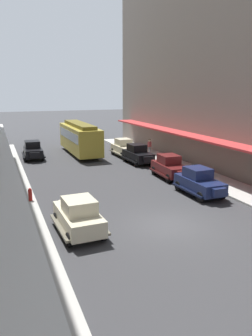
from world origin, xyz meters
TOP-DOWN VIEW (x-y plane):
  - ground_plane at (0.00, 0.00)m, footprint 200.00×200.00m
  - sidewalk_left at (-7.50, 0.00)m, footprint 3.00×60.00m
  - parked_car_0 at (4.72, 18.46)m, footprint 2.21×4.29m
  - parked_car_1 at (-4.58, 0.86)m, footprint 2.27×4.30m
  - parked_car_2 at (4.88, 8.65)m, footprint 2.29×4.31m
  - parked_car_3 at (4.63, 14.58)m, footprint 2.26×4.30m
  - parked_car_4 at (-4.60, 20.49)m, footprint 2.24×4.30m
  - parked_car_5 at (4.51, 3.91)m, footprint 2.17×4.27m
  - streetcar at (0.53, 21.11)m, footprint 2.55×9.61m
  - fire_hydrant at (-6.35, 6.40)m, footprint 0.24×0.24m
  - pedestrian_0 at (7.25, 17.43)m, footprint 0.36×0.28m
  - pedestrian_1 at (-8.04, -0.73)m, footprint 0.36×0.24m
  - pedestrian_2 at (-7.15, -0.84)m, footprint 0.36×0.28m

SIDE VIEW (x-z plane):
  - ground_plane at x=0.00m, z-range 0.00..0.00m
  - sidewalk_left at x=-7.50m, z-range 0.00..0.15m
  - fire_hydrant at x=-6.35m, z-range 0.15..0.97m
  - parked_car_0 at x=4.72m, z-range 0.02..1.86m
  - parked_car_1 at x=-4.58m, z-range 0.02..1.86m
  - parked_car_2 at x=4.88m, z-range 0.02..1.86m
  - parked_car_3 at x=4.63m, z-range 0.02..1.86m
  - parked_car_4 at x=-4.60m, z-range 0.02..1.86m
  - parked_car_5 at x=4.51m, z-range 0.02..1.86m
  - pedestrian_1 at x=-8.04m, z-range 0.17..1.81m
  - pedestrian_0 at x=7.25m, z-range 0.18..1.85m
  - pedestrian_2 at x=-7.15m, z-range 0.18..1.85m
  - streetcar at x=0.53m, z-range 0.17..3.63m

